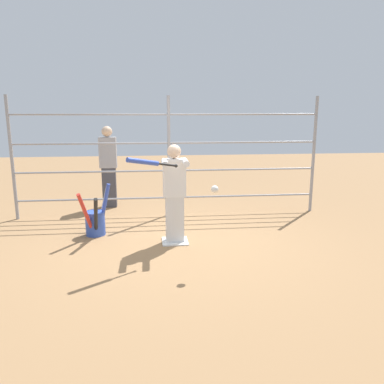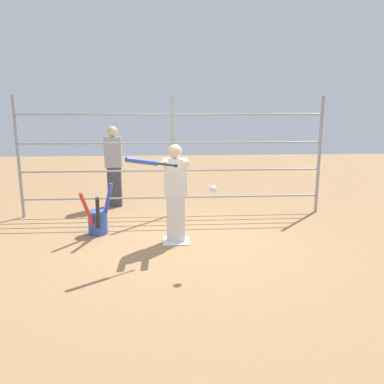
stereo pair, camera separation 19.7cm
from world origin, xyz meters
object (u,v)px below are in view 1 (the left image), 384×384
object	(u,v)px
baseball_bat_swinging	(147,162)
softball_in_flight	(215,189)
bat_bucket	(96,221)
batter	(175,191)
bystander_behind_fence	(108,166)

from	to	relation	value
baseball_bat_swinging	softball_in_flight	xyz separation A→B (m)	(-0.84, 0.31, -0.31)
softball_in_flight	bat_bucket	size ratio (longest dim) A/B	0.11
batter	softball_in_flight	size ratio (longest dim) A/B	15.84
bystander_behind_fence	baseball_bat_swinging	bearing A→B (deg)	105.52
batter	softball_in_flight	distance (m)	1.09
softball_in_flight	bystander_behind_fence	size ratio (longest dim) A/B	0.06
batter	bat_bucket	bearing A→B (deg)	-20.79
softball_in_flight	bystander_behind_fence	distance (m)	3.77
baseball_bat_swinging	softball_in_flight	size ratio (longest dim) A/B	7.16
batter	softball_in_flight	xyz separation A→B (m)	(-0.45, 0.97, 0.21)
baseball_bat_swinging	bystander_behind_fence	size ratio (longest dim) A/B	0.40
batter	bystander_behind_fence	distance (m)	2.70
batter	bystander_behind_fence	size ratio (longest dim) A/B	0.89
batter	softball_in_flight	world-z (taller)	batter
softball_in_flight	bat_bucket	world-z (taller)	softball_in_flight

